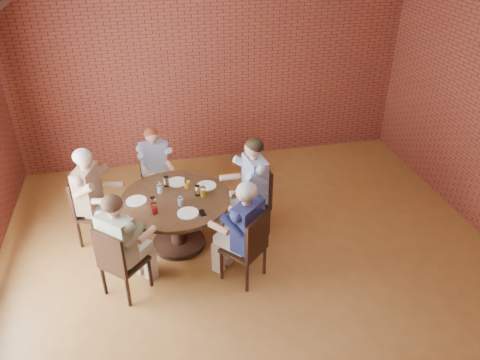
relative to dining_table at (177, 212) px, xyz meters
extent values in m
plane|color=#915D2D|center=(0.90, -1.08, -0.53)|extent=(7.00, 7.00, 0.00)
plane|color=maroon|center=(0.90, 2.42, 1.17)|extent=(7.00, 0.00, 7.00)
cylinder|color=black|center=(0.00, 0.00, -0.50)|extent=(0.71, 0.71, 0.06)
cylinder|color=black|center=(0.00, 0.00, -0.18)|extent=(0.20, 0.20, 0.64)
cylinder|color=#3F2717|center=(0.00, 0.00, 0.20)|extent=(1.41, 1.41, 0.05)
cube|color=black|center=(1.01, 0.14, -0.10)|extent=(0.52, 0.52, 0.04)
cube|color=black|center=(1.22, 0.17, 0.18)|extent=(0.10, 0.46, 0.52)
cylinder|color=black|center=(0.79, 0.31, -0.32)|extent=(0.04, 0.04, 0.41)
cylinder|color=black|center=(0.84, -0.08, -0.32)|extent=(0.04, 0.04, 0.41)
cylinder|color=black|center=(1.18, 0.37, -0.32)|extent=(0.04, 0.04, 0.41)
cylinder|color=black|center=(1.24, -0.03, -0.32)|extent=(0.04, 0.04, 0.41)
cube|color=black|center=(-0.20, 1.07, -0.10)|extent=(0.45, 0.45, 0.04)
cube|color=black|center=(-0.24, 1.23, 0.14)|extent=(0.38, 0.11, 0.44)
cylinder|color=black|center=(-0.33, 0.88, -0.32)|extent=(0.04, 0.04, 0.41)
cylinder|color=black|center=(-0.02, 0.94, -0.32)|extent=(0.04, 0.04, 0.41)
cylinder|color=black|center=(-0.39, 1.19, -0.32)|extent=(0.04, 0.04, 0.41)
cylinder|color=black|center=(-0.08, 1.25, -0.32)|extent=(0.04, 0.04, 0.41)
cube|color=black|center=(-1.04, 0.35, -0.10)|extent=(0.57, 0.57, 0.04)
cube|color=black|center=(-1.23, 0.41, 0.18)|extent=(0.18, 0.44, 0.51)
cylinder|color=black|center=(-0.91, 0.10, -0.32)|extent=(0.04, 0.04, 0.41)
cylinder|color=black|center=(-0.79, 0.47, -0.32)|extent=(0.04, 0.04, 0.41)
cylinder|color=black|center=(-1.28, 0.23, -0.32)|extent=(0.04, 0.04, 0.41)
cylinder|color=black|center=(-1.16, 0.59, -0.32)|extent=(0.04, 0.04, 0.41)
cube|color=black|center=(-0.68, -0.73, -0.10)|extent=(0.61, 0.61, 0.04)
cube|color=black|center=(-0.81, -0.87, 0.17)|extent=(0.35, 0.33, 0.50)
cylinder|color=black|center=(-0.41, -0.72, -0.32)|extent=(0.04, 0.04, 0.41)
cylinder|color=black|center=(-0.69, -0.46, -0.32)|extent=(0.04, 0.04, 0.41)
cylinder|color=black|center=(-0.67, -0.99, -0.32)|extent=(0.04, 0.04, 0.41)
cylinder|color=black|center=(-0.94, -0.74, -0.32)|extent=(0.04, 0.04, 0.41)
cube|color=black|center=(0.71, -0.78, -0.10)|extent=(0.62, 0.62, 0.04)
cube|color=black|center=(0.84, -0.93, 0.17)|extent=(0.35, 0.32, 0.50)
cylinder|color=black|center=(0.72, -0.52, -0.32)|extent=(0.04, 0.04, 0.41)
cylinder|color=black|center=(0.44, -0.77, -0.32)|extent=(0.04, 0.04, 0.41)
cylinder|color=black|center=(0.98, -0.79, -0.32)|extent=(0.04, 0.04, 0.41)
cylinder|color=black|center=(0.70, -1.05, -0.32)|extent=(0.04, 0.04, 0.41)
cylinder|color=white|center=(0.43, 0.20, 0.23)|extent=(0.26, 0.26, 0.01)
cylinder|color=white|center=(0.06, 0.38, 0.23)|extent=(0.26, 0.26, 0.01)
cylinder|color=white|center=(-0.49, 0.03, 0.23)|extent=(0.26, 0.26, 0.01)
cylinder|color=white|center=(0.11, -0.38, 0.23)|extent=(0.26, 0.26, 0.01)
cylinder|color=white|center=(0.29, 0.01, 0.29)|extent=(0.07, 0.07, 0.14)
cylinder|color=white|center=(0.17, 0.19, 0.29)|extent=(0.07, 0.07, 0.14)
cylinder|color=white|center=(-0.09, 0.31, 0.29)|extent=(0.07, 0.07, 0.14)
cylinder|color=white|center=(-0.18, 0.17, 0.29)|extent=(0.07, 0.07, 0.14)
cylinder|color=white|center=(-0.28, -0.15, 0.29)|extent=(0.07, 0.07, 0.14)
cylinder|color=white|center=(-0.28, -0.29, 0.29)|extent=(0.07, 0.07, 0.14)
cylinder|color=white|center=(0.05, -0.18, 0.29)|extent=(0.07, 0.07, 0.14)
cylinder|color=white|center=(0.35, -0.04, 0.29)|extent=(0.07, 0.07, 0.14)
cube|color=black|center=(0.29, -0.41, 0.23)|extent=(0.09, 0.15, 0.01)
camera|label=1|loc=(-0.25, -5.04, 3.47)|focal=35.00mm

